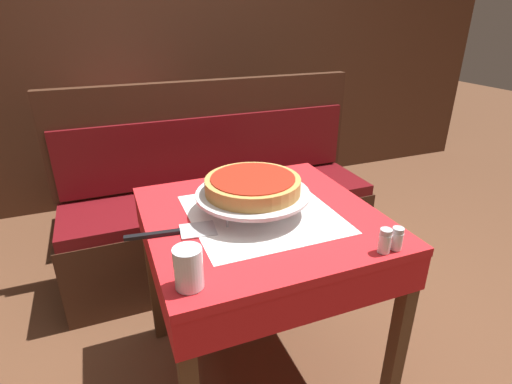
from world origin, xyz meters
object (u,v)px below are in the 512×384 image
(pizza_server, at_px, (176,232))
(condiment_caddy, at_px, (138,112))
(dining_table_front, at_px, (262,238))
(pepper_shaker, at_px, (397,239))
(salt_shaker, at_px, (385,241))
(deep_dish_pizza, at_px, (253,185))
(dining_table_rear, at_px, (133,138))
(pizza_pan_stand, at_px, (253,195))
(booth_bench, at_px, (221,216))
(water_glass_near, at_px, (188,268))

(pizza_server, bearing_deg, condiment_caddy, 87.57)
(dining_table_front, distance_m, pepper_shaker, 0.48)
(pepper_shaker, distance_m, condiment_caddy, 2.03)
(dining_table_front, bearing_deg, condiment_caddy, 98.56)
(salt_shaker, bearing_deg, deep_dish_pizza, 125.04)
(dining_table_rear, bearing_deg, condiment_caddy, 57.64)
(deep_dish_pizza, distance_m, salt_shaker, 0.47)
(pepper_shaker, bearing_deg, dining_table_rear, 107.37)
(dining_table_rear, relative_size, condiment_caddy, 4.29)
(dining_table_front, distance_m, pizza_pan_stand, 0.17)
(deep_dish_pizza, bearing_deg, pizza_server, -170.65)
(condiment_caddy, bearing_deg, booth_bench, -67.42)
(condiment_caddy, bearing_deg, dining_table_rear, -122.36)
(pizza_server, distance_m, pepper_shaker, 0.69)
(dining_table_rear, xyz_separation_m, pepper_shaker, (0.59, -1.87, 0.15))
(dining_table_front, height_order, booth_bench, booth_bench)
(pizza_pan_stand, bearing_deg, deep_dish_pizza, 0.00)
(dining_table_rear, height_order, pizza_pan_stand, pizza_pan_stand)
(dining_table_rear, bearing_deg, booth_bench, -61.15)
(condiment_caddy, bearing_deg, dining_table_front, -81.44)
(booth_bench, height_order, pizza_server, booth_bench)
(water_glass_near, bearing_deg, pizza_server, 85.80)
(pizza_pan_stand, bearing_deg, dining_table_front, -40.01)
(dining_table_front, xyz_separation_m, pizza_server, (-0.31, -0.03, 0.10))
(condiment_caddy, bearing_deg, pizza_server, -92.43)
(pepper_shaker, bearing_deg, booth_bench, 99.76)
(pizza_pan_stand, xyz_separation_m, pizza_server, (-0.28, -0.05, -0.07))
(water_glass_near, bearing_deg, condiment_caddy, 87.31)
(pizza_pan_stand, relative_size, condiment_caddy, 2.28)
(water_glass_near, height_order, pepper_shaker, water_glass_near)
(pizza_server, relative_size, condiment_caddy, 1.68)
(booth_bench, xyz_separation_m, pepper_shaker, (0.20, -1.18, 0.47))
(pizza_server, bearing_deg, dining_table_rear, 89.54)
(dining_table_rear, xyz_separation_m, booth_bench, (0.38, -0.70, -0.32))
(pizza_server, bearing_deg, pepper_shaker, -29.34)
(booth_bench, bearing_deg, pizza_pan_stand, -97.94)
(dining_table_front, height_order, dining_table_rear, dining_table_front)
(salt_shaker, bearing_deg, pepper_shaker, 0.00)
(dining_table_front, bearing_deg, deep_dish_pizza, 139.99)
(pizza_pan_stand, xyz_separation_m, water_glass_near, (-0.31, -0.33, -0.01))
(deep_dish_pizza, relative_size, pizza_server, 1.13)
(pizza_server, xyz_separation_m, pepper_shaker, (0.60, -0.34, 0.03))
(pizza_pan_stand, distance_m, deep_dish_pizza, 0.04)
(pizza_server, bearing_deg, pizza_pan_stand, 9.35)
(salt_shaker, bearing_deg, water_glass_near, 174.80)
(dining_table_front, relative_size, pizza_server, 2.73)
(pizza_pan_stand, relative_size, water_glass_near, 3.52)
(pizza_server, distance_m, condiment_caddy, 1.63)
(dining_table_rear, bearing_deg, pizza_server, -90.46)
(booth_bench, height_order, pepper_shaker, booth_bench)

